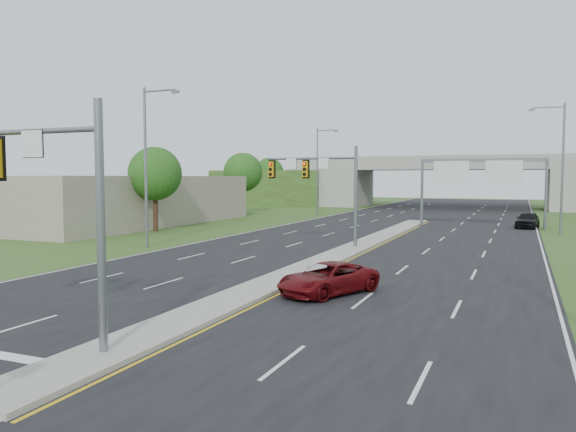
% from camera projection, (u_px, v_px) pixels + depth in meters
% --- Properties ---
extents(ground, '(240.00, 240.00, 0.00)m').
position_uv_depth(ground, '(104.00, 357.00, 15.31)').
color(ground, '#324719').
rests_on(ground, ground).
extents(road, '(24.00, 160.00, 0.02)m').
position_uv_depth(road, '(387.00, 235.00, 47.53)').
color(road, black).
rests_on(road, ground).
extents(median, '(2.00, 54.00, 0.16)m').
position_uv_depth(median, '(347.00, 251.00, 36.48)').
color(median, gray).
rests_on(median, road).
extents(lane_markings, '(23.72, 160.00, 0.01)m').
position_uv_depth(lane_markings, '(362.00, 242.00, 42.16)').
color(lane_markings, gold).
rests_on(lane_markings, road).
extents(signal_mast_near, '(6.62, 0.60, 7.00)m').
position_uv_depth(signal_mast_near, '(34.00, 184.00, 15.78)').
color(signal_mast_near, slate).
rests_on(signal_mast_near, ground).
extents(signal_mast_far, '(6.62, 0.60, 7.00)m').
position_uv_depth(signal_mast_far, '(324.00, 180.00, 38.79)').
color(signal_mast_far, slate).
rests_on(signal_mast_far, ground).
extents(sign_gantry, '(11.58, 0.44, 6.67)m').
position_uv_depth(sign_gantry, '(480.00, 173.00, 53.73)').
color(sign_gantry, slate).
rests_on(sign_gantry, ground).
extents(overpass, '(80.00, 14.00, 8.10)m').
position_uv_depth(overpass, '(451.00, 185.00, 88.71)').
color(overpass, gray).
rests_on(overpass, ground).
extents(lightpole_l_mid, '(2.85, 0.25, 11.00)m').
position_uv_depth(lightpole_l_mid, '(148.00, 159.00, 38.40)').
color(lightpole_l_mid, slate).
rests_on(lightpole_l_mid, ground).
extents(lightpole_l_far, '(2.85, 0.25, 11.00)m').
position_uv_depth(lightpole_l_far, '(319.00, 167.00, 70.62)').
color(lightpole_l_far, slate).
rests_on(lightpole_l_far, ground).
extents(lightpole_r_far, '(2.85, 0.25, 11.00)m').
position_uv_depth(lightpole_r_far, '(560.00, 162.00, 46.60)').
color(lightpole_r_far, slate).
rests_on(lightpole_r_far, ground).
extents(tree_l_near, '(4.80, 4.80, 7.60)m').
position_uv_depth(tree_l_near, '(155.00, 174.00, 50.25)').
color(tree_l_near, '#382316').
rests_on(tree_l_near, ground).
extents(tree_l_mid, '(5.20, 5.20, 8.12)m').
position_uv_depth(tree_l_mid, '(243.00, 172.00, 74.77)').
color(tree_l_mid, '#382316').
rests_on(tree_l_mid, ground).
extents(tree_back_a, '(6.00, 6.00, 8.85)m').
position_uv_depth(tree_back_a, '(269.00, 172.00, 116.03)').
color(tree_back_a, '#382316').
rests_on(tree_back_a, ground).
extents(tree_back_b, '(5.60, 5.60, 8.32)m').
position_uv_depth(tree_back_b, '(334.00, 174.00, 110.68)').
color(tree_back_b, '#382316').
rests_on(tree_back_b, ground).
extents(commercial_building, '(18.00, 30.00, 5.00)m').
position_uv_depth(commercial_building, '(105.00, 200.00, 58.88)').
color(commercial_building, gray).
rests_on(commercial_building, ground).
extents(car_far_a, '(3.92, 5.18, 1.31)m').
position_uv_depth(car_far_a, '(328.00, 278.00, 23.48)').
color(car_far_a, '#57080B').
rests_on(car_far_a, road).
extents(car_far_c, '(2.46, 4.81, 1.57)m').
position_uv_depth(car_far_c, '(527.00, 220.00, 53.71)').
color(car_far_c, black).
rests_on(car_far_c, road).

